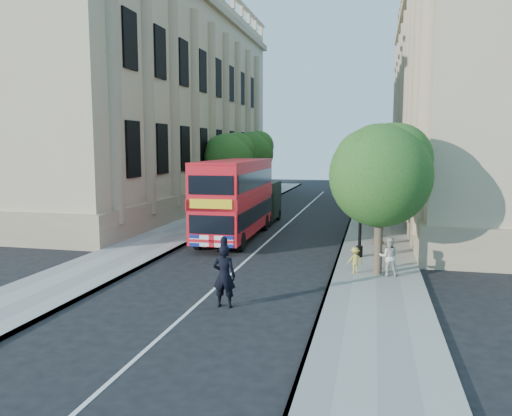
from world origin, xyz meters
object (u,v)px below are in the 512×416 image
Objects in this scene: double_decker_bus at (235,197)px; box_van at (261,204)px; lamp_post at (361,205)px; woman_pedestrian at (389,257)px; police_constable at (224,276)px.

double_decker_bus is 5.95m from box_van.
lamp_post reaches higher than woman_pedestrian.
double_decker_bus is at bearing 152.36° from lamp_post.
double_decker_bus is at bearing -91.11° from box_van.
lamp_post is 11.73m from box_van.
double_decker_bus is (-6.93, 3.63, -0.13)m from lamp_post.
box_van is at bearing -82.62° from police_constable.
police_constable is at bearing -77.59° from double_decker_bus.
double_decker_bus reaches higher than box_van.
lamp_post is 2.51× the size of police_constable.
lamp_post is at bearing -54.16° from box_van.
box_van is 17.70m from police_constable.
double_decker_bus is at bearing -43.08° from woman_pedestrian.
police_constable is (2.89, -11.63, -1.36)m from double_decker_bus.
box_van is (-6.80, 9.49, -1.17)m from lamp_post.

